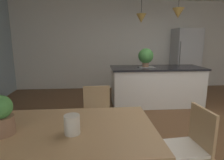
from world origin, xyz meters
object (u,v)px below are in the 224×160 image
potted_plant_on_island (146,56)px  vase_on_dining_table (72,125)px  refrigerator (185,60)px  chair_far_right (97,116)px  kitchen_island (156,85)px  dining_table (51,135)px  potted_plant_on_table (1,115)px  chair_kitchen_end (188,147)px

potted_plant_on_island → vase_on_dining_table: (-1.35, -2.73, -0.34)m
refrigerator → chair_far_right: bearing=-131.5°
potted_plant_on_island → kitchen_island: bearing=-0.0°
chair_far_right → refrigerator: bearing=48.5°
refrigerator → vase_on_dining_table: 5.03m
dining_table → potted_plant_on_table: size_ratio=5.54×
vase_on_dining_table → potted_plant_on_table: bearing=176.0°
chair_kitchen_end → refrigerator: (1.84, 3.97, 0.45)m
chair_far_right → chair_kitchen_end: bearing=-44.3°
chair_far_right → dining_table: bearing=-115.9°
dining_table → vase_on_dining_table: vase_on_dining_table is taller
chair_kitchen_end → chair_far_right: 1.25m
potted_plant_on_island → potted_plant_on_table: 3.33m
chair_far_right → potted_plant_on_table: bearing=-130.7°
chair_kitchen_end → refrigerator: refrigerator is taller
chair_kitchen_end → chair_far_right: bearing=135.7°
chair_far_right → potted_plant_on_table: (-0.81, -0.94, 0.42)m
dining_table → vase_on_dining_table: (0.21, -0.10, 0.14)m
chair_far_right → potted_plant_on_island: bearing=57.0°
kitchen_island → vase_on_dining_table: 3.20m
chair_far_right → refrigerator: 4.15m
dining_table → potted_plant_on_island: (1.56, 2.63, 0.49)m
refrigerator → potted_plant_on_table: 5.37m
refrigerator → vase_on_dining_table: size_ratio=11.05×
refrigerator → potted_plant_on_table: size_ratio=5.38×
potted_plant_on_table → chair_kitchen_end: bearing=2.2°
chair_far_right → potted_plant_on_island: potted_plant_on_island is taller
dining_table → refrigerator: 5.08m
chair_kitchen_end → kitchen_island: (0.52, 2.62, -0.01)m
refrigerator → potted_plant_on_island: size_ratio=4.28×
chair_far_right → kitchen_island: 2.25m
dining_table → potted_plant_on_table: 0.45m
potted_plant_on_island → vase_on_dining_table: size_ratio=2.58×
chair_kitchen_end → potted_plant_on_table: potted_plant_on_table is taller
dining_table → chair_kitchen_end: size_ratio=2.20×
chair_kitchen_end → refrigerator: size_ratio=0.47×
refrigerator → potted_plant_on_island: refrigerator is taller
chair_far_right → potted_plant_on_island: (1.14, 1.75, 0.68)m
potted_plant_on_table → refrigerator: bearing=48.7°
chair_kitchen_end → chair_far_right: (-0.90, 0.88, 0.00)m
chair_kitchen_end → kitchen_island: 2.67m
chair_far_right → vase_on_dining_table: 1.06m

